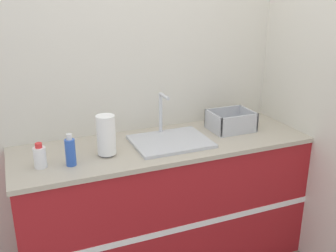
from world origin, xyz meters
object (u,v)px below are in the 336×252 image
at_px(paper_towel_roll, 106,135).
at_px(sink, 170,140).
at_px(bottle_white_spray, 40,157).
at_px(bottle_blue, 70,151).
at_px(dish_rack, 231,123).

bearing_deg(paper_towel_roll, sink, 5.69).
distance_m(bottle_white_spray, bottle_blue, 0.17).
relative_size(sink, paper_towel_roll, 1.96).
distance_m(sink, paper_towel_roll, 0.44).
distance_m(paper_towel_roll, dish_rack, 0.92).
xyz_separation_m(paper_towel_roll, bottle_white_spray, (-0.38, -0.02, -0.06)).
xyz_separation_m(sink, paper_towel_roll, (-0.43, -0.04, 0.11)).
relative_size(paper_towel_roll, bottle_white_spray, 1.72).
height_order(paper_towel_roll, bottle_white_spray, paper_towel_roll).
bearing_deg(dish_rack, sink, -172.72).
relative_size(sink, bottle_white_spray, 3.36).
bearing_deg(sink, dish_rack, 7.28).
height_order(sink, bottle_white_spray, sink).
bearing_deg(sink, bottle_white_spray, -175.24).
bearing_deg(bottle_white_spray, dish_rack, 5.71).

